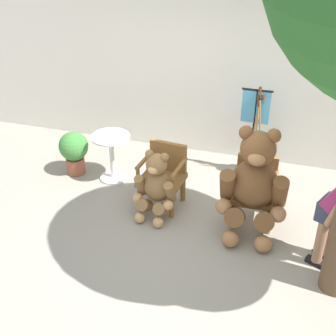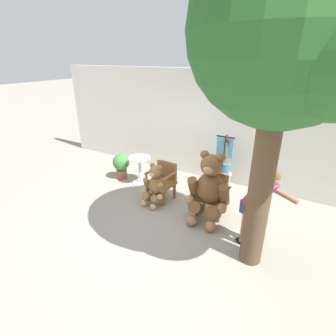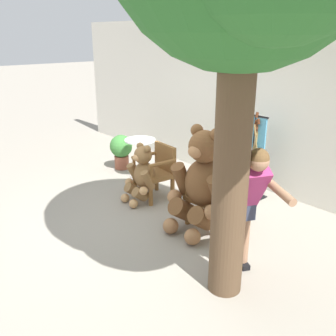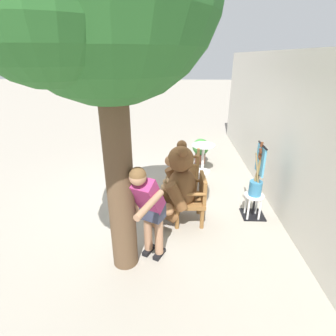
# 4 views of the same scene
# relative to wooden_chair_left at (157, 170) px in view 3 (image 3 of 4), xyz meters

# --- Properties ---
(ground_plane) EXTENTS (60.00, 60.00, 0.00)m
(ground_plane) POSITION_rel_wooden_chair_left_xyz_m (0.61, -0.75, -0.46)
(ground_plane) COLOR gray
(back_wall) EXTENTS (10.00, 0.16, 2.80)m
(back_wall) POSITION_rel_wooden_chair_left_xyz_m (0.61, 1.65, 0.94)
(back_wall) COLOR silver
(back_wall) RESTS_ON ground
(wooden_chair_left) EXTENTS (0.61, 0.57, 0.86)m
(wooden_chair_left) POSITION_rel_wooden_chair_left_xyz_m (0.00, 0.00, 0.00)
(wooden_chair_left) COLOR brown
(wooden_chair_left) RESTS_ON ground
(wooden_chair_right) EXTENTS (0.58, 0.55, 0.86)m
(wooden_chair_right) POSITION_rel_wooden_chair_left_xyz_m (1.22, 0.00, 0.00)
(wooden_chair_right) COLOR brown
(wooden_chair_right) RESTS_ON ground
(teddy_bear_large) EXTENTS (0.86, 0.82, 1.43)m
(teddy_bear_large) POSITION_rel_wooden_chair_left_xyz_m (1.23, -0.26, 0.24)
(teddy_bear_large) COLOR brown
(teddy_bear_large) RESTS_ON ground
(teddy_bear_small) EXTENTS (0.57, 0.56, 0.94)m
(teddy_bear_small) POSITION_rel_wooden_chair_left_xyz_m (-0.01, -0.29, 0.00)
(teddy_bear_small) COLOR olive
(teddy_bear_small) RESTS_ON ground
(person_visitor) EXTENTS (0.87, 0.50, 1.51)m
(person_visitor) POSITION_rel_wooden_chair_left_xyz_m (2.22, -0.65, 0.44)
(person_visitor) COLOR black
(person_visitor) RESTS_ON ground
(white_stool) EXTENTS (0.34, 0.34, 0.46)m
(white_stool) POSITION_rel_wooden_chair_left_xyz_m (1.09, 1.09, -0.11)
(white_stool) COLOR white
(white_stool) RESTS_ON ground
(brush_bucket) EXTENTS (0.22, 0.22, 0.96)m
(brush_bucket) POSITION_rel_wooden_chair_left_xyz_m (1.09, 1.09, 0.20)
(brush_bucket) COLOR teal
(brush_bucket) RESTS_ON white_stool
(round_side_table) EXTENTS (0.56, 0.56, 0.72)m
(round_side_table) POSITION_rel_wooden_chair_left_xyz_m (-0.91, 0.37, -0.01)
(round_side_table) COLOR white
(round_side_table) RESTS_ON ground
(potted_plant) EXTENTS (0.44, 0.44, 0.68)m
(potted_plant) POSITION_rel_wooden_chair_left_xyz_m (-1.52, 0.36, -0.07)
(potted_plant) COLOR brown
(potted_plant) RESTS_ON ground
(clothing_display_stand) EXTENTS (0.44, 0.40, 1.36)m
(clothing_display_stand) POSITION_rel_wooden_chair_left_xyz_m (1.03, 1.13, 0.26)
(clothing_display_stand) COLOR black
(clothing_display_stand) RESTS_ON ground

